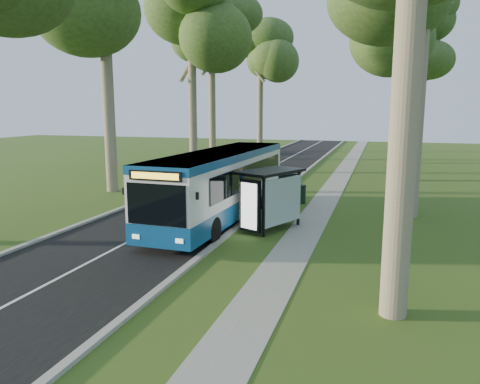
# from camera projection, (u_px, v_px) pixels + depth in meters

# --- Properties ---
(ground) EXTENTS (120.00, 120.00, 0.00)m
(ground) POSITION_uv_depth(u_px,v_px,m) (228.00, 236.00, 19.63)
(ground) COLOR #37581B
(ground) RESTS_ON ground
(road) EXTENTS (7.00, 100.00, 0.02)m
(road) POSITION_uv_depth(u_px,v_px,m) (225.00, 191.00, 30.05)
(road) COLOR black
(road) RESTS_ON ground
(kerb_east) EXTENTS (0.25, 100.00, 0.12)m
(kerb_east) POSITION_uv_depth(u_px,v_px,m) (279.00, 193.00, 29.03)
(kerb_east) COLOR #9E9B93
(kerb_east) RESTS_ON ground
(kerb_west) EXTENTS (0.25, 100.00, 0.12)m
(kerb_west) POSITION_uv_depth(u_px,v_px,m) (176.00, 188.00, 31.04)
(kerb_west) COLOR #9E9B93
(kerb_west) RESTS_ON ground
(centre_line) EXTENTS (0.12, 100.00, 0.00)m
(centre_line) POSITION_uv_depth(u_px,v_px,m) (225.00, 191.00, 30.04)
(centre_line) COLOR white
(centre_line) RESTS_ON road
(footpath) EXTENTS (1.50, 100.00, 0.02)m
(footpath) POSITION_uv_depth(u_px,v_px,m) (327.00, 197.00, 28.18)
(footpath) COLOR gray
(footpath) RESTS_ON ground
(bus) EXTENTS (3.08, 12.46, 3.28)m
(bus) POSITION_uv_depth(u_px,v_px,m) (221.00, 185.00, 22.10)
(bus) COLOR white
(bus) RESTS_ON ground
(bus_stop_sign) EXTENTS (0.10, 0.37, 2.65)m
(bus_stop_sign) POSITION_uv_depth(u_px,v_px,m) (241.00, 193.00, 20.16)
(bus_stop_sign) COLOR gray
(bus_stop_sign) RESTS_ON ground
(bus_shelter) EXTENTS (2.75, 3.46, 2.62)m
(bus_shelter) POSITION_uv_depth(u_px,v_px,m) (272.00, 189.00, 20.03)
(bus_shelter) COLOR black
(bus_shelter) RESTS_ON ground
(litter_bin) EXTENTS (0.59, 0.59, 1.03)m
(litter_bin) POSITION_uv_depth(u_px,v_px,m) (301.00, 194.00, 26.19)
(litter_bin) COLOR black
(litter_bin) RESTS_ON ground
(car_white) EXTENTS (2.31, 4.31, 1.40)m
(car_white) POSITION_uv_depth(u_px,v_px,m) (195.00, 164.00, 39.03)
(car_white) COLOR silver
(car_white) RESTS_ON ground
(car_silver) EXTENTS (3.00, 4.42, 1.38)m
(car_silver) POSITION_uv_depth(u_px,v_px,m) (244.00, 148.00, 54.17)
(car_silver) COLOR #A2A3A9
(car_silver) RESTS_ON ground
(tree_west_c) EXTENTS (5.20, 5.20, 14.45)m
(tree_west_c) POSITION_uv_depth(u_px,v_px,m) (192.00, 39.00, 37.26)
(tree_west_c) COLOR #7A6B56
(tree_west_c) RESTS_ON ground
(tree_west_d) EXTENTS (5.20, 5.20, 16.01)m
(tree_west_d) POSITION_uv_depth(u_px,v_px,m) (212.00, 42.00, 47.05)
(tree_west_d) COLOR #7A6B56
(tree_west_d) RESTS_ON ground
(tree_west_e) EXTENTS (5.20, 5.20, 16.10)m
(tree_west_e) POSITION_uv_depth(u_px,v_px,m) (260.00, 52.00, 55.73)
(tree_west_e) COLOR #7A6B56
(tree_west_e) RESTS_ON ground
(tree_east_c) EXTENTS (5.20, 5.20, 16.74)m
(tree_east_c) POSITION_uv_depth(u_px,v_px,m) (402.00, 4.00, 32.43)
(tree_east_c) COLOR #7A6B56
(tree_east_c) RESTS_ON ground
(tree_east_d) EXTENTS (5.20, 5.20, 15.27)m
(tree_east_d) POSITION_uv_depth(u_px,v_px,m) (410.00, 42.00, 43.57)
(tree_east_d) COLOR #7A6B56
(tree_east_d) RESTS_ON ground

